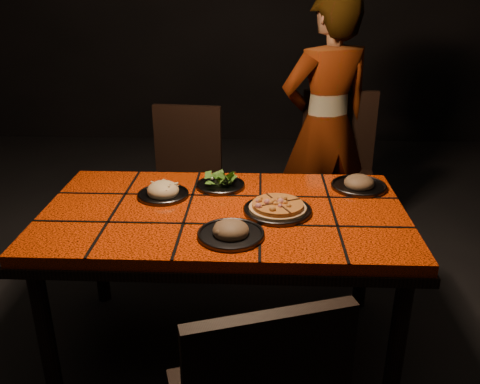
{
  "coord_description": "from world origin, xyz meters",
  "views": [
    {
      "loc": [
        0.15,
        -2.04,
        1.7
      ],
      "look_at": [
        0.07,
        0.03,
        0.82
      ],
      "focal_mm": 38.0,
      "sensor_mm": 36.0,
      "label": 1
    }
  ],
  "objects_px": {
    "dining_table": "(224,225)",
    "chair_far_left": "(185,173)",
    "diner": "(326,127)",
    "plate_pasta": "(163,192)",
    "chair_far_right": "(338,163)",
    "plate_pizza": "(278,208)"
  },
  "relations": [
    {
      "from": "dining_table",
      "to": "chair_far_left",
      "type": "distance_m",
      "value": 1.02
    },
    {
      "from": "diner",
      "to": "plate_pasta",
      "type": "bearing_deg",
      "value": 25.93
    },
    {
      "from": "dining_table",
      "to": "chair_far_right",
      "type": "relative_size",
      "value": 1.56
    },
    {
      "from": "chair_far_right",
      "to": "diner",
      "type": "relative_size",
      "value": 0.63
    },
    {
      "from": "diner",
      "to": "plate_pasta",
      "type": "xyz_separation_m",
      "value": [
        -0.86,
        -0.94,
        -0.06
      ]
    },
    {
      "from": "dining_table",
      "to": "diner",
      "type": "height_order",
      "value": "diner"
    },
    {
      "from": "chair_far_left",
      "to": "chair_far_right",
      "type": "height_order",
      "value": "chair_far_right"
    },
    {
      "from": "chair_far_right",
      "to": "chair_far_left",
      "type": "bearing_deg",
      "value": -171.35
    },
    {
      "from": "dining_table",
      "to": "plate_pasta",
      "type": "distance_m",
      "value": 0.34
    },
    {
      "from": "chair_far_right",
      "to": "diner",
      "type": "bearing_deg",
      "value": 175.18
    },
    {
      "from": "chair_far_right",
      "to": "diner",
      "type": "height_order",
      "value": "diner"
    },
    {
      "from": "chair_far_right",
      "to": "plate_pizza",
      "type": "relative_size",
      "value": 3.11
    },
    {
      "from": "chair_far_left",
      "to": "dining_table",
      "type": "bearing_deg",
      "value": -66.03
    },
    {
      "from": "diner",
      "to": "plate_pasta",
      "type": "distance_m",
      "value": 1.27
    },
    {
      "from": "chair_far_right",
      "to": "plate_pasta",
      "type": "xyz_separation_m",
      "value": [
        -0.95,
        -0.92,
        0.17
      ]
    },
    {
      "from": "diner",
      "to": "chair_far_left",
      "type": "bearing_deg",
      "value": -14.63
    },
    {
      "from": "dining_table",
      "to": "diner",
      "type": "distance_m",
      "value": 1.22
    },
    {
      "from": "chair_far_left",
      "to": "plate_pasta",
      "type": "xyz_separation_m",
      "value": [
        0.02,
        -0.83,
        0.22
      ]
    },
    {
      "from": "dining_table",
      "to": "chair_far_left",
      "type": "bearing_deg",
      "value": 108.34
    },
    {
      "from": "dining_table",
      "to": "chair_far_left",
      "type": "relative_size",
      "value": 1.69
    },
    {
      "from": "plate_pasta",
      "to": "diner",
      "type": "bearing_deg",
      "value": 47.46
    },
    {
      "from": "chair_far_left",
      "to": "chair_far_right",
      "type": "distance_m",
      "value": 0.98
    }
  ]
}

